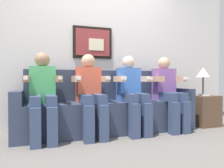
% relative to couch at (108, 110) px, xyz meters
% --- Properties ---
extents(ground_plane, '(6.46, 6.46, 0.00)m').
position_rel_couch_xyz_m(ground_plane, '(0.00, -0.33, -0.31)').
color(ground_plane, '#66605B').
extents(back_wall_assembly, '(4.97, 0.10, 2.60)m').
position_rel_couch_xyz_m(back_wall_assembly, '(-0.00, 0.44, 0.99)').
color(back_wall_assembly, silver).
rests_on(back_wall_assembly, ground_plane).
extents(couch, '(2.57, 0.58, 0.90)m').
position_rel_couch_xyz_m(couch, '(0.00, 0.00, 0.00)').
color(couch, '#333D56').
rests_on(couch, ground_plane).
extents(person_leftmost, '(0.46, 0.56, 1.11)m').
position_rel_couch_xyz_m(person_leftmost, '(-0.91, -0.17, 0.29)').
color(person_leftmost, '#4CB266').
rests_on(person_leftmost, ground_plane).
extents(person_left_center, '(0.46, 0.56, 1.11)m').
position_rel_couch_xyz_m(person_left_center, '(-0.30, -0.17, 0.29)').
color(person_left_center, '#D8593F').
rests_on(person_left_center, ground_plane).
extents(person_right_center, '(0.46, 0.56, 1.11)m').
position_rel_couch_xyz_m(person_right_center, '(0.30, -0.17, 0.29)').
color(person_right_center, '#3F72CC').
rests_on(person_right_center, ground_plane).
extents(person_rightmost, '(0.46, 0.56, 1.11)m').
position_rel_couch_xyz_m(person_rightmost, '(0.91, -0.17, 0.29)').
color(person_rightmost, '#8C59A5').
rests_on(person_rightmost, ground_plane).
extents(side_table_right, '(0.40, 0.40, 0.50)m').
position_rel_couch_xyz_m(side_table_right, '(1.63, -0.11, -0.06)').
color(side_table_right, brown).
rests_on(side_table_right, ground_plane).
extents(table_lamp, '(0.22, 0.22, 0.46)m').
position_rel_couch_xyz_m(table_lamp, '(1.62, -0.11, 0.55)').
color(table_lamp, '#333338').
rests_on(table_lamp, side_table_right).
extents(spare_remote_on_table, '(0.04, 0.13, 0.02)m').
position_rel_couch_xyz_m(spare_remote_on_table, '(1.58, -0.22, 0.20)').
color(spare_remote_on_table, white).
rests_on(spare_remote_on_table, side_table_right).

